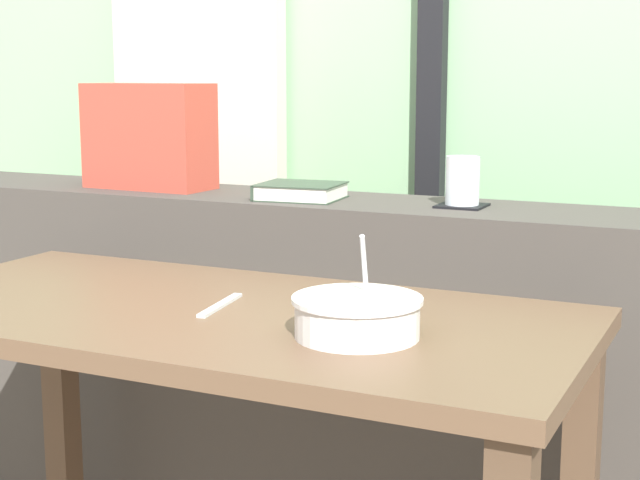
% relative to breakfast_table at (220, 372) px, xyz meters
% --- Properties ---
extents(curtain_left_panel, '(0.56, 0.06, 2.50)m').
position_rel_breakfast_table_xyz_m(curtain_left_panel, '(-0.70, 1.04, 0.63)').
color(curtain_left_panel, beige).
rests_on(curtain_left_panel, ground).
extents(window_divider_post, '(0.07, 0.05, 2.60)m').
position_rel_breakfast_table_xyz_m(window_divider_post, '(0.02, 1.07, 0.68)').
color(window_divider_post, black).
rests_on(window_divider_post, ground).
extents(dark_console_ledge, '(2.80, 0.31, 0.86)m').
position_rel_breakfast_table_xyz_m(dark_console_ledge, '(0.07, 0.58, -0.19)').
color(dark_console_ledge, '#423D38').
rests_on(dark_console_ledge, ground).
extents(breakfast_table, '(1.28, 0.62, 0.74)m').
position_rel_breakfast_table_xyz_m(breakfast_table, '(0.00, 0.00, 0.00)').
color(breakfast_table, brown).
rests_on(breakfast_table, ground).
extents(coaster_square, '(0.10, 0.10, 0.00)m').
position_rel_breakfast_table_xyz_m(coaster_square, '(0.26, 0.58, 0.24)').
color(coaster_square, black).
rests_on(coaster_square, dark_console_ledge).
extents(juice_glass, '(0.07, 0.07, 0.10)m').
position_rel_breakfast_table_xyz_m(juice_glass, '(0.26, 0.58, 0.29)').
color(juice_glass, white).
rests_on(juice_glass, coaster_square).
extents(closed_book, '(0.20, 0.18, 0.04)m').
position_rel_breakfast_table_xyz_m(closed_book, '(-0.11, 0.55, 0.26)').
color(closed_book, '#334233').
rests_on(closed_book, dark_console_ledge).
extents(throw_pillow, '(0.32, 0.15, 0.26)m').
position_rel_breakfast_table_xyz_m(throw_pillow, '(-0.55, 0.58, 0.37)').
color(throw_pillow, '#B74233').
rests_on(throw_pillow, dark_console_ledge).
extents(soup_bowl, '(0.21, 0.21, 0.17)m').
position_rel_breakfast_table_xyz_m(soup_bowl, '(0.29, -0.07, 0.15)').
color(soup_bowl, silver).
rests_on(soup_bowl, breakfast_table).
extents(fork_utensil, '(0.04, 0.17, 0.01)m').
position_rel_breakfast_table_xyz_m(fork_utensil, '(-0.00, 0.01, 0.12)').
color(fork_utensil, silver).
rests_on(fork_utensil, breakfast_table).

